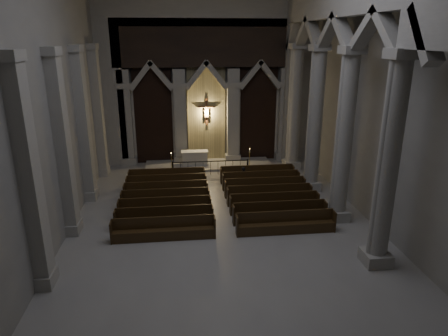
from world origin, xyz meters
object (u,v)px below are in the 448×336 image
(candle_stand_right, at_px, (249,164))
(worshipper, at_px, (244,177))
(pews, at_px, (218,200))
(altar, at_px, (195,158))
(candle_stand_left, at_px, (172,166))
(altar_rail, at_px, (211,165))

(candle_stand_right, relative_size, worshipper, 1.18)
(pews, relative_size, worshipper, 8.07)
(altar, bearing_deg, candle_stand_right, -17.30)
(candle_stand_left, height_order, candle_stand_right, candle_stand_right)
(candle_stand_left, distance_m, pews, 6.52)
(altar_rail, xyz_separation_m, worshipper, (1.74, -2.40, -0.02))
(candle_stand_left, bearing_deg, worshipper, -39.90)
(altar, xyz_separation_m, pews, (0.92, -6.80, -0.29))
(altar_rail, bearing_deg, worshipper, -53.96)
(worshipper, bearing_deg, pews, -140.73)
(candle_stand_right, distance_m, worshipper, 3.30)
(candle_stand_right, bearing_deg, worshipper, -105.77)
(altar, distance_m, worshipper, 5.04)
(altar_rail, relative_size, pews, 0.49)
(candle_stand_right, xyz_separation_m, pews, (-2.64, -5.69, -0.07))
(pews, distance_m, worshipper, 3.08)
(altar_rail, xyz_separation_m, candle_stand_right, (2.64, 0.77, -0.24))
(altar_rail, distance_m, candle_stand_left, 2.72)
(altar, relative_size, candle_stand_right, 1.26)
(candle_stand_left, bearing_deg, altar, 26.19)
(altar_rail, bearing_deg, candle_stand_left, 155.53)
(altar, relative_size, candle_stand_left, 1.50)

